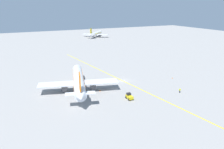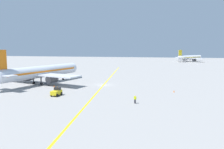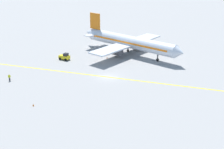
{
  "view_description": "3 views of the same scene",
  "coord_description": "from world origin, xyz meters",
  "px_view_note": "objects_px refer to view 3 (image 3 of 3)",
  "views": [
    {
      "loc": [
        -40.87,
        -73.42,
        29.2
      ],
      "look_at": [
        -3.23,
        3.42,
        2.2
      ],
      "focal_mm": 35.0,
      "sensor_mm": 36.0,
      "label": 1
    },
    {
      "loc": [
        16.89,
        -62.46,
        11.02
      ],
      "look_at": [
        3.83,
        -5.49,
        3.91
      ],
      "focal_mm": 35.0,
      "sensor_mm": 36.0,
      "label": 2
    },
    {
      "loc": [
        63.13,
        30.37,
        27.82
      ],
      "look_at": [
        4.88,
        3.33,
        2.93
      ],
      "focal_mm": 50.0,
      "sensor_mm": 36.0,
      "label": 3
    }
  ],
  "objects_px": {
    "traffic_cone_near_nose": "(107,58)",
    "traffic_cone_mid_apron": "(33,105)",
    "airplane_at_gate": "(129,42)",
    "ground_crew_worker": "(9,77)",
    "baggage_tug_white": "(65,57)"
  },
  "relations": [
    {
      "from": "traffic_cone_near_nose",
      "to": "traffic_cone_mid_apron",
      "type": "height_order",
      "value": "same"
    },
    {
      "from": "airplane_at_gate",
      "to": "ground_crew_worker",
      "type": "bearing_deg",
      "value": -29.31
    },
    {
      "from": "airplane_at_gate",
      "to": "baggage_tug_white",
      "type": "distance_m",
      "value": 19.26
    },
    {
      "from": "traffic_cone_mid_apron",
      "to": "ground_crew_worker",
      "type": "bearing_deg",
      "value": -121.62
    },
    {
      "from": "airplane_at_gate",
      "to": "baggage_tug_white",
      "type": "height_order",
      "value": "airplane_at_gate"
    },
    {
      "from": "ground_crew_worker",
      "to": "traffic_cone_near_nose",
      "type": "height_order",
      "value": "ground_crew_worker"
    },
    {
      "from": "traffic_cone_near_nose",
      "to": "traffic_cone_mid_apron",
      "type": "xyz_separation_m",
      "value": [
        32.91,
        -0.17,
        0.0
      ]
    },
    {
      "from": "traffic_cone_mid_apron",
      "to": "traffic_cone_near_nose",
      "type": "bearing_deg",
      "value": 179.71
    },
    {
      "from": "baggage_tug_white",
      "to": "ground_crew_worker",
      "type": "height_order",
      "value": "baggage_tug_white"
    },
    {
      "from": "airplane_at_gate",
      "to": "traffic_cone_near_nose",
      "type": "height_order",
      "value": "airplane_at_gate"
    },
    {
      "from": "baggage_tug_white",
      "to": "traffic_cone_near_nose",
      "type": "relative_size",
      "value": 5.58
    },
    {
      "from": "baggage_tug_white",
      "to": "ground_crew_worker",
      "type": "bearing_deg",
      "value": -9.5
    },
    {
      "from": "baggage_tug_white",
      "to": "traffic_cone_near_nose",
      "type": "bearing_deg",
      "value": 120.34
    },
    {
      "from": "ground_crew_worker",
      "to": "traffic_cone_mid_apron",
      "type": "distance_m",
      "value": 15.61
    },
    {
      "from": "airplane_at_gate",
      "to": "traffic_cone_near_nose",
      "type": "relative_size",
      "value": 63.6
    }
  ]
}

